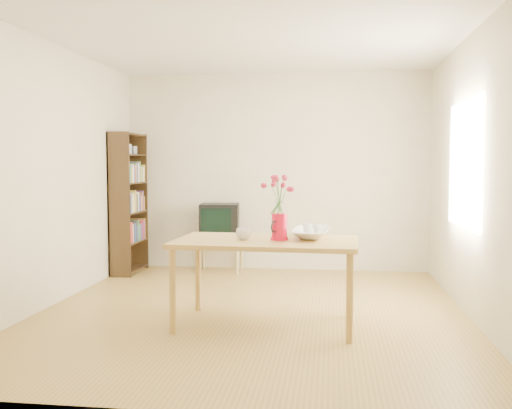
# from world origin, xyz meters

# --- Properties ---
(room) EXTENTS (4.50, 4.50, 4.50)m
(room) POSITION_xyz_m (0.03, 0.00, 1.30)
(room) COLOR olive
(room) RESTS_ON ground
(table) EXTENTS (1.59, 0.96, 0.75)m
(table) POSITION_xyz_m (0.19, -0.45, 0.68)
(table) COLOR #A67E38
(table) RESTS_ON ground
(tv_stand) EXTENTS (0.60, 0.45, 0.46)m
(tv_stand) POSITION_xyz_m (-0.70, 1.97, 0.39)
(tv_stand) COLOR tan
(tv_stand) RESTS_ON ground
(bookshelf) EXTENTS (0.28, 0.70, 1.80)m
(bookshelf) POSITION_xyz_m (-1.85, 1.75, 0.84)
(bookshelf) COLOR black
(bookshelf) RESTS_ON ground
(pitcher) EXTENTS (0.15, 0.22, 0.23)m
(pitcher) POSITION_xyz_m (0.30, -0.45, 0.86)
(pitcher) COLOR red
(pitcher) RESTS_ON table
(flowers) EXTENTS (0.26, 0.26, 0.37)m
(flowers) POSITION_xyz_m (0.30, -0.45, 1.16)
(flowers) COLOR #B82B4B
(flowers) RESTS_ON pitcher
(mug) EXTENTS (0.16, 0.16, 0.10)m
(mug) POSITION_xyz_m (-0.01, -0.48, 0.80)
(mug) COLOR white
(mug) RESTS_ON table
(bowl) EXTENTS (0.51, 0.51, 0.45)m
(bowl) POSITION_xyz_m (0.57, -0.22, 0.98)
(bowl) COLOR white
(bowl) RESTS_ON table
(teacup_a) EXTENTS (0.10, 0.10, 0.07)m
(teacup_a) POSITION_xyz_m (0.53, -0.22, 0.93)
(teacup_a) COLOR white
(teacup_a) RESTS_ON bowl
(teacup_b) EXTENTS (0.07, 0.07, 0.06)m
(teacup_b) POSITION_xyz_m (0.61, -0.20, 0.93)
(teacup_b) COLOR white
(teacup_b) RESTS_ON bowl
(television) EXTENTS (0.54, 0.51, 0.43)m
(television) POSITION_xyz_m (-0.70, 1.98, 0.68)
(television) COLOR black
(television) RESTS_ON tv_stand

